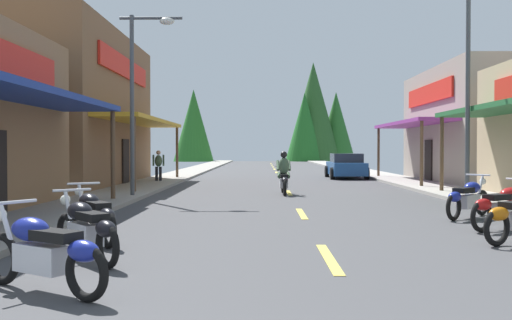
{
  "coord_description": "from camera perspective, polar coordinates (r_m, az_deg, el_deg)",
  "views": [
    {
      "loc": [
        -1.01,
        -1.61,
        1.65
      ],
      "look_at": [
        -1.36,
        32.05,
        1.0
      ],
      "focal_mm": 40.29,
      "sensor_mm": 36.0,
      "label": 1
    }
  ],
  "objects": [
    {
      "name": "motorcycle_parked_left_2",
      "position": [
        10.54,
        -15.84,
        -5.28
      ],
      "size": [
        1.31,
        1.81,
        1.04
      ],
      "rotation": [
        0.0,
        0.0,
        2.18
      ],
      "color": "black",
      "rests_on": "ground"
    },
    {
      "name": "streetlamp_left",
      "position": [
        19.6,
        -11.31,
        7.88
      ],
      "size": [
        2.08,
        0.3,
        6.09
      ],
      "color": "#474C51",
      "rests_on": "ground"
    },
    {
      "name": "parked_car_curbside",
      "position": [
        32.74,
        8.93,
        -0.6
      ],
      "size": [
        2.09,
        4.32,
        1.4
      ],
      "rotation": [
        0.0,
        0.0,
        1.56
      ],
      "color": "#1E4C8C",
      "rests_on": "ground"
    },
    {
      "name": "sidewalk_left",
      "position": [
        32.4,
        -8.4,
        -1.73
      ],
      "size": [
        2.29,
        90.72,
        0.12
      ],
      "primitive_type": "cube",
      "color": "gray",
      "rests_on": "ground"
    },
    {
      "name": "treeline_backdrop",
      "position": [
        79.35,
        4.02,
        4.1
      ],
      "size": [
        24.91,
        10.18,
        13.69
      ],
      "color": "#276923",
      "rests_on": "ground"
    },
    {
      "name": "pedestrian_browsing",
      "position": [
        28.13,
        -9.66,
        -0.42
      ],
      "size": [
        0.56,
        0.34,
        1.59
      ],
      "rotation": [
        0.0,
        0.0,
        4.95
      ],
      "color": "black",
      "rests_on": "ground"
    },
    {
      "name": "motorcycle_parked_right_3",
      "position": [
        14.61,
        20.29,
        -3.54
      ],
      "size": [
        1.58,
        1.59,
        1.04
      ],
      "rotation": [
        0.0,
        0.0,
        0.79
      ],
      "color": "black",
      "rests_on": "ground"
    },
    {
      "name": "motorcycle_parked_left_1",
      "position": [
        8.87,
        -16.51,
        -6.49
      ],
      "size": [
        1.45,
        1.7,
        1.04
      ],
      "rotation": [
        0.0,
        0.0,
        2.27
      ],
      "color": "black",
      "rests_on": "ground"
    },
    {
      "name": "storefront_right_far",
      "position": [
        30.8,
        23.75,
        3.13
      ],
      "size": [
        9.59,
        10.23,
        5.58
      ],
      "color": "gray",
      "rests_on": "ground"
    },
    {
      "name": "centerline_dashes",
      "position": [
        33.96,
        2.3,
        -1.68
      ],
      "size": [
        0.16,
        63.55,
        0.01
      ],
      "color": "#E0C64C",
      "rests_on": "ground"
    },
    {
      "name": "motorcycle_parked_right_2",
      "position": [
        12.82,
        23.37,
        -4.2
      ],
      "size": [
        1.84,
        1.26,
        1.04
      ],
      "rotation": [
        0.0,
        0.0,
        0.58
      ],
      "color": "black",
      "rests_on": "ground"
    },
    {
      "name": "motorcycle_parked_left_0",
      "position": [
        7.07,
        -20.37,
        -8.45
      ],
      "size": [
        1.87,
        1.21,
        1.04
      ],
      "rotation": [
        0.0,
        0.0,
        2.59
      ],
      "color": "black",
      "rests_on": "ground"
    },
    {
      "name": "rider_cruising_lead",
      "position": [
        20.83,
        2.77,
        -1.64
      ],
      "size": [
        0.6,
        2.14,
        1.57
      ],
      "rotation": [
        0.0,
        0.0,
        1.58
      ],
      "color": "black",
      "rests_on": "ground"
    },
    {
      "name": "sidewalk_right",
      "position": [
        32.78,
        13.09,
        -1.71
      ],
      "size": [
        2.29,
        90.72,
        0.12
      ],
      "primitive_type": "cube",
      "color": "#9E9991",
      "rests_on": "ground"
    },
    {
      "name": "streetlamp_right",
      "position": [
        18.97,
        19.47,
        9.5
      ],
      "size": [
        2.08,
        0.3,
        6.94
      ],
      "color": "#474C51",
      "rests_on": "ground"
    },
    {
      "name": "ground",
      "position": [
        32.03,
        2.41,
        -1.95
      ],
      "size": [
        9.86,
        90.72,
        0.1
      ],
      "primitive_type": "cube",
      "color": "#424244"
    },
    {
      "name": "storefront_left_far",
      "position": [
        27.99,
        -21.61,
        4.63
      ],
      "size": [
        10.52,
        12.08,
        6.82
      ],
      "color": "brown",
      "rests_on": "ground"
    }
  ]
}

